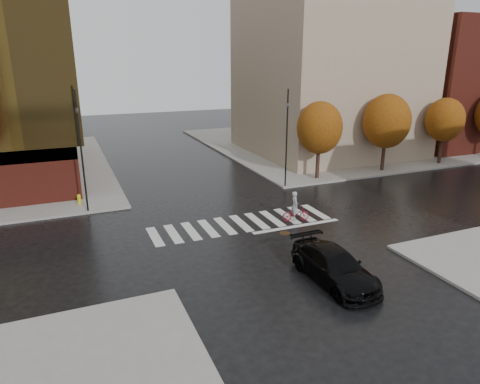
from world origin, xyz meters
The scene contains 14 objects.
ground centered at (0.00, 0.00, 0.00)m, with size 120.00×120.00×0.00m, color black.
sidewalk_ne centered at (21.00, 21.00, 0.07)m, with size 30.00×30.00×0.15m, color gray.
crosswalk centered at (0.00, 0.50, 0.01)m, with size 12.00×3.00×0.01m, color silver.
building_ne_tan centered at (17.00, 17.00, 9.15)m, with size 16.00×16.00×18.00m, color tan.
building_ne_brick centered at (33.00, 16.00, 7.15)m, with size 14.00×14.00×14.00m, color maroon.
tree_ne_a centered at (10.00, 7.40, 4.46)m, with size 3.80×3.80×6.50m.
tree_ne_b centered at (17.00, 7.40, 4.62)m, with size 4.20×4.20×6.89m.
tree_ne_c centered at (24.00, 7.40, 4.37)m, with size 3.60×3.60×6.31m.
sedan centered at (1.15, -7.94, 0.77)m, with size 2.16×5.31×1.54m, color black.
cyclist centered at (3.40, -0.39, 0.67)m, with size 1.82×1.00×1.96m.
traffic_light_nw centered at (-8.82, 6.30, 4.78)m, with size 0.20×0.17×7.99m.
traffic_light_ne centered at (6.30, 6.30, 4.54)m, with size 0.20×0.22×7.64m.
fire_hydrant centered at (-9.27, 7.95, 0.55)m, with size 0.26×0.26×0.73m.
manhole centered at (1.79, -2.00, 0.01)m, with size 0.65×0.65×0.01m, color #442C18.
Camera 1 is at (-9.83, -22.79, 10.05)m, focal length 32.00 mm.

